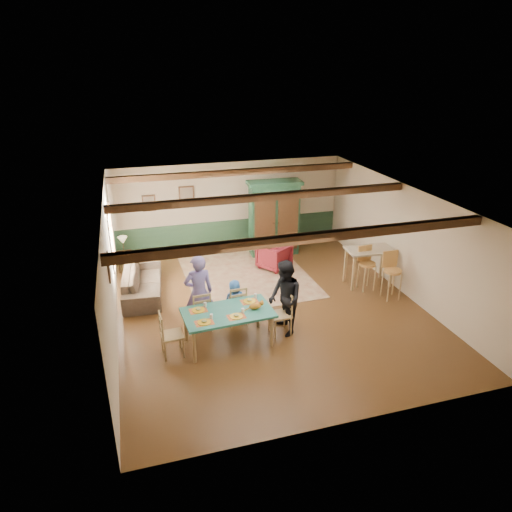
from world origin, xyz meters
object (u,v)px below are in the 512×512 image
object	(u,v)px
dining_table	(228,328)
dining_chair_end_left	(172,334)
dining_chair_end_right	(280,314)
cat	(255,306)
dining_chair_far_left	(201,310)
person_woman	(285,298)
table_lamp	(123,245)
person_child	(235,301)
sofa	(143,282)
armoire	(274,218)
bar_stool_right	(392,276)
counter_table	(368,267)
bar_stool_left	(367,269)
person_man	(199,293)
end_table	(125,261)
armchair	(274,256)
dining_chair_far_right	(236,304)

from	to	relation	value
dining_table	dining_chair_end_left	world-z (taller)	dining_chair_end_left
dining_chair_end_right	cat	bearing A→B (deg)	-80.54
dining_chair_far_left	dining_chair_end_left	distance (m)	1.04
person_woman	dining_table	bearing A→B (deg)	-90.00
cat	table_lamp	distance (m)	5.11
person_child	sofa	size ratio (longest dim) A/B	0.44
armoire	bar_stool_right	bearing A→B (deg)	-59.42
person_child	cat	bearing A→B (deg)	99.46
table_lamp	person_child	bearing A→B (deg)	-57.04
armoire	counter_table	world-z (taller)	armoire
armoire	bar_stool_left	distance (m)	3.40
person_man	bar_stool_left	bearing A→B (deg)	-175.49
bar_stool_left	bar_stool_right	size ratio (longest dim) A/B	0.96
end_table	bar_stool_left	bearing A→B (deg)	-26.66
dining_chair_end_right	armchair	size ratio (longest dim) A/B	1.21
dining_chair_far_right	sofa	world-z (taller)	dining_chair_far_right
cat	person_woman	bearing A→B (deg)	8.13
person_woman	counter_table	size ratio (longest dim) A/B	1.38
dining_chair_end_left	table_lamp	bearing A→B (deg)	6.38
sofa	bar_stool_left	bearing A→B (deg)	-98.60
cat	end_table	distance (m)	5.14
dining_chair_far_right	end_table	xyz separation A→B (m)	(-2.31, 3.63, -0.22)
person_woman	armoire	size ratio (longest dim) A/B	0.74
sofa	bar_stool_left	size ratio (longest dim) A/B	1.98
dining_chair_far_left	cat	distance (m)	1.31
armchair	armoire	bearing A→B (deg)	-141.88
person_woman	bar_stool_left	xyz separation A→B (m)	(2.69, 1.34, -0.25)
dining_chair_far_right	dining_chair_end_left	world-z (taller)	same
dining_chair_end_left	bar_stool_right	world-z (taller)	bar_stool_right
dining_chair_far_left	armchair	size ratio (longest dim) A/B	1.21
dining_chair_far_right	end_table	distance (m)	4.31
counter_table	end_table	bearing A→B (deg)	156.13
dining_chair_end_right	bar_stool_left	bearing A→B (deg)	111.87
cat	person_child	bearing A→B (deg)	99.46
counter_table	table_lamp	bearing A→B (deg)	156.13
dining_chair_end_right	person_man	xyz separation A→B (m)	(-1.61, 0.70, 0.39)
dining_chair_end_left	armchair	world-z (taller)	dining_chair_end_left
dining_table	person_woman	size ratio (longest dim) A/B	1.09
person_child	person_man	bearing A→B (deg)	0.00
person_child	bar_stool_left	world-z (taller)	bar_stool_left
dining_chair_end_left	person_woman	size ratio (longest dim) A/B	0.58
dining_table	dining_chair_end_right	world-z (taller)	dining_chair_end_right
dining_table	person_woman	distance (m)	1.33
armoire	table_lamp	world-z (taller)	armoire
dining_chair_far_right	table_lamp	distance (m)	4.32
armchair	sofa	xyz separation A→B (m)	(-3.66, -0.58, -0.03)
table_lamp	dining_chair_far_left	bearing A→B (deg)	-67.76
armoire	armchair	world-z (taller)	armoire
dining_chair_far_right	counter_table	distance (m)	3.89
sofa	person_child	bearing A→B (deg)	-130.32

